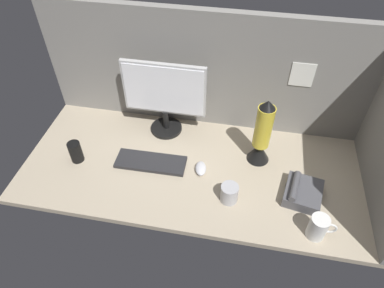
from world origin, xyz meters
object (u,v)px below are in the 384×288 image
mug_steel (229,193)px  desk_phone (302,192)px  keyboard (151,162)px  lava_lamp (262,136)px  monitor (164,95)px  mug_ceramic_white (318,227)px  mouse (201,168)px  mug_black_travel (76,152)px

mug_steel → desk_phone: mug_steel is taller
keyboard → mug_steel: mug_steel is taller
keyboard → lava_lamp: bearing=13.3°
keyboard → monitor: bearing=85.5°
mug_ceramic_white → lava_lamp: 50.88cm
monitor → mouse: (25.05, -28.35, -22.62)cm
monitor → mug_ceramic_white: size_ratio=3.69×
mouse → lava_lamp: lava_lamp is taller
mouse → mug_steel: size_ratio=1.01×
mug_black_travel → desk_phone: bearing=-1.4°
monitor → keyboard: (-1.73, -28.31, -23.32)cm
desk_phone → mug_ceramic_white: bearing=-75.3°
lava_lamp → mouse: bearing=-153.8°
mug_ceramic_white → monitor: bearing=145.4°
mouse → mug_black_travel: bearing=174.3°
keyboard → mug_black_travel: mug_black_travel is taller
monitor → mug_ceramic_white: (81.02, -55.91, -18.16)cm
keyboard → mug_ceramic_white: bearing=-19.4°
keyboard → desk_phone: desk_phone is taller
mouse → mug_black_travel: size_ratio=0.80×
keyboard → mug_ceramic_white: (82.76, -27.60, 5.16)cm
keyboard → mug_steel: bearing=-20.7°
monitor → keyboard: bearing=-93.5°
mouse → desk_phone: bearing=-17.8°
mouse → lava_lamp: (28.60, 14.10, 14.65)cm
lava_lamp → desk_phone: 33.47cm
keyboard → desk_phone: size_ratio=1.69×
mouse → lava_lamp: size_ratio=0.25×
mug_steel → lava_lamp: (12.32, 29.56, 11.60)cm
keyboard → lava_lamp: 59.17cm
desk_phone → mouse: bearing=171.7°
mug_steel → mug_ceramic_white: mug_ceramic_white is taller
monitor → lava_lamp: monitor is taller
mug_ceramic_white → mug_black_travel: mug_ceramic_white is taller
keyboard → desk_phone: (77.45, -7.39, 2.19)cm
keyboard → mouse: (26.79, -0.04, 0.70)cm
mouse → monitor: bearing=121.9°
monitor → mug_black_travel: (-40.87, -32.83, -18.34)cm
mug_black_travel → desk_phone: (116.58, -2.87, -2.80)cm
mug_black_travel → lava_lamp: size_ratio=0.31×
mug_steel → lava_lamp: lava_lamp is taller
mouse → mug_black_travel: (-65.92, -4.48, 4.28)cm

